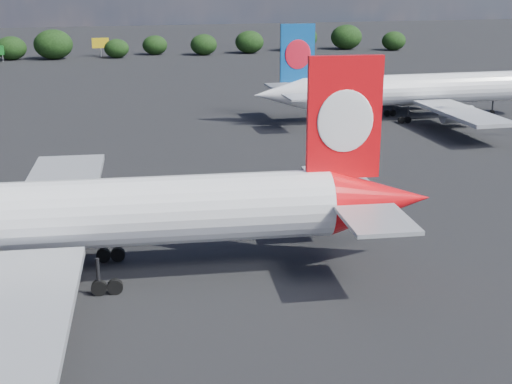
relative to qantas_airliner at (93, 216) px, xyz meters
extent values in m
plane|color=black|center=(-3.77, 42.94, -5.44)|extent=(500.00, 500.00, 0.00)
cylinder|color=white|center=(-1.90, 0.19, 0.18)|extent=(43.02, 9.92, 5.61)
cone|color=red|center=(23.79, -2.43, 0.18)|extent=(9.51, 6.50, 5.61)
cube|color=red|center=(20.44, -2.08, 7.36)|extent=(6.20, 1.19, 10.11)
ellipsoid|color=white|center=(20.41, -2.42, 7.16)|extent=(4.72, 0.70, 5.17)
ellipsoid|color=white|center=(20.47, -1.75, 7.16)|extent=(4.72, 0.70, 5.17)
cube|color=#A4A7AC|center=(20.93, -8.34, 0.63)|extent=(5.71, 7.22, 0.34)
cube|color=#A4A7AC|center=(22.18, 3.95, 0.63)|extent=(5.71, 7.22, 0.34)
cube|color=#A4A7AC|center=(-5.62, -14.10, -1.62)|extent=(9.54, 23.08, 0.62)
cube|color=#A4A7AC|center=(-2.66, 14.95, -1.62)|extent=(9.54, 23.08, 0.62)
cylinder|color=red|center=(-5.46, 9.59, -3.08)|extent=(5.89, 3.59, 3.03)
cube|color=#A4A7AC|center=(-5.46, 9.59, -2.29)|extent=(2.49, 0.59, 1.35)
cylinder|color=black|center=(-0.01, -3.39, -3.75)|extent=(0.34, 0.34, 2.81)
cylinder|color=black|center=(-0.01, -3.39, -4.82)|extent=(1.28, 0.63, 1.24)
cylinder|color=black|center=(1.22, -3.51, -4.82)|extent=(1.28, 0.63, 1.24)
cylinder|color=black|center=(0.67, 3.32, -3.75)|extent=(0.34, 0.34, 2.81)
cylinder|color=black|center=(0.67, 3.32, -4.82)|extent=(1.28, 0.63, 1.24)
cylinder|color=black|center=(1.90, 3.19, -4.82)|extent=(1.28, 0.63, 1.24)
cylinder|color=white|center=(55.23, 54.56, -0.30)|extent=(39.19, 6.09, 5.14)
cone|color=white|center=(31.58, 55.14, -0.30)|extent=(8.35, 5.34, 5.14)
cube|color=#0D4C98|center=(34.67, 55.06, 6.29)|extent=(5.67, 0.65, 9.26)
ellipsoid|color=red|center=(34.66, 54.75, 6.10)|extent=(4.32, 0.31, 4.73)
ellipsoid|color=red|center=(34.67, 55.37, 6.10)|extent=(4.32, 0.31, 4.73)
cube|color=#A4A7AC|center=(33.50, 49.43, 0.12)|extent=(4.78, 6.28, 0.31)
cube|color=#A4A7AC|center=(33.78, 60.74, 0.12)|extent=(4.78, 6.28, 0.31)
cube|color=#A4A7AC|center=(56.96, 41.15, -1.94)|extent=(7.18, 20.72, 0.57)
cube|color=#A4A7AC|center=(57.61, 67.88, -1.94)|extent=(7.18, 20.72, 0.57)
cylinder|color=#A4A7AC|center=(59.14, 46.24, -3.28)|extent=(5.21, 2.90, 2.78)
cube|color=#A4A7AC|center=(59.14, 46.24, -2.56)|extent=(2.27, 0.36, 1.23)
cylinder|color=#A4A7AC|center=(59.54, 62.69, -3.28)|extent=(5.21, 2.90, 2.78)
cube|color=#A4A7AC|center=(59.54, 62.69, -2.56)|extent=(2.27, 0.36, 1.23)
cylinder|color=black|center=(53.10, 51.53, -3.90)|extent=(0.29, 0.29, 2.57)
cylinder|color=black|center=(53.10, 51.53, -4.87)|extent=(1.14, 0.49, 1.13)
cylinder|color=black|center=(51.97, 51.56, -4.87)|extent=(1.14, 0.49, 1.13)
cylinder|color=black|center=(53.25, 57.70, -3.90)|extent=(0.29, 0.29, 2.57)
cylinder|color=black|center=(53.25, 57.70, -4.87)|extent=(1.14, 0.49, 1.13)
cylinder|color=black|center=(52.12, 57.72, -4.87)|extent=(1.14, 0.49, 1.13)
cylinder|color=black|center=(70.65, 54.19, -3.95)|extent=(0.25, 0.25, 2.57)
cylinder|color=black|center=(70.65, 54.19, -4.98)|extent=(0.93, 0.38, 0.93)
cylinder|color=#989AA1|center=(-19.27, 158.94, -4.44)|extent=(0.20, 0.20, 2.00)
cube|color=gold|center=(8.23, 164.94, -1.44)|extent=(5.00, 0.30, 3.00)
cylinder|color=#989AA1|center=(8.23, 164.94, -4.19)|extent=(0.30, 0.30, 2.50)
ellipsoid|color=black|center=(-17.07, 162.32, -2.07)|extent=(8.75, 7.40, 6.73)
ellipsoid|color=black|center=(-5.27, 161.09, -1.18)|extent=(11.06, 9.36, 8.51)
ellipsoid|color=black|center=(12.58, 159.87, -2.67)|extent=(7.21, 6.10, 5.54)
ellipsoid|color=black|center=(24.49, 165.60, -2.51)|extent=(7.60, 6.43, 5.85)
ellipsoid|color=black|center=(38.74, 160.91, -2.29)|extent=(8.19, 6.93, 6.30)
ellipsoid|color=black|center=(53.44, 162.42, -1.98)|extent=(8.99, 7.61, 6.91)
ellipsoid|color=black|center=(70.82, 164.97, -1.22)|extent=(10.98, 9.29, 8.44)
ellipsoid|color=black|center=(86.98, 166.09, -1.47)|extent=(10.31, 8.72, 7.93)
ellipsoid|color=black|center=(100.63, 159.24, -2.42)|extent=(7.86, 6.65, 6.04)
camera|label=1|loc=(-0.88, -55.73, 18.74)|focal=50.00mm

